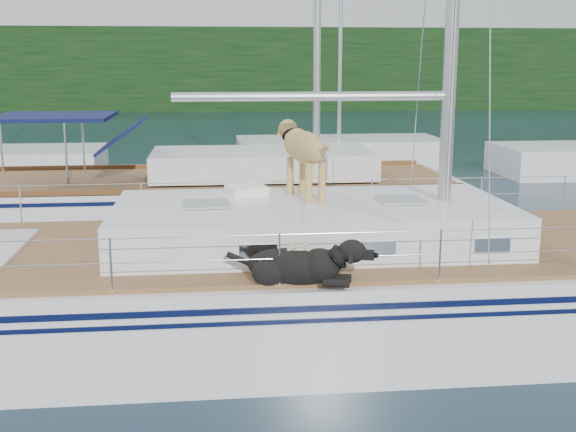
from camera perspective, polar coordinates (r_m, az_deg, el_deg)
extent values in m
plane|color=black|center=(10.00, -2.77, -9.31)|extent=(120.00, 120.00, 0.00)
cube|color=black|center=(54.30, -5.64, 11.45)|extent=(90.00, 3.00, 6.00)
cube|color=#595147|center=(55.58, -5.60, 8.99)|extent=(92.00, 1.00, 1.20)
cube|color=silver|center=(9.83, -2.80, -6.59)|extent=(12.00, 3.80, 1.40)
cube|color=olive|center=(9.62, -2.84, -2.47)|extent=(11.52, 3.50, 0.06)
cube|color=silver|center=(9.62, 1.90, -0.59)|extent=(5.20, 2.50, 0.55)
cylinder|color=silver|center=(9.39, 1.98, 9.43)|extent=(3.60, 0.12, 0.12)
cylinder|color=silver|center=(7.78, -2.15, -1.52)|extent=(10.56, 0.01, 0.01)
cylinder|color=silver|center=(11.20, -3.38, 2.71)|extent=(10.56, 0.01, 0.01)
cube|color=blue|center=(11.20, -2.73, -0.08)|extent=(0.70, 0.56, 0.05)
cube|color=white|center=(10.16, -3.29, 2.05)|extent=(0.62, 0.56, 0.13)
torus|color=beige|center=(7.88, 0.85, -2.84)|extent=(0.33, 0.14, 0.32)
cube|color=silver|center=(16.06, -6.30, 0.58)|extent=(11.00, 3.50, 1.30)
cube|color=olive|center=(15.94, -6.35, 2.87)|extent=(10.56, 3.29, 0.06)
cube|color=silver|center=(15.92, -2.05, 4.20)|extent=(4.80, 2.30, 0.55)
cube|color=#101842|center=(16.11, -18.02, 7.47)|extent=(2.40, 2.30, 0.08)
cube|color=silver|center=(25.90, 4.03, 4.93)|extent=(7.20, 3.00, 1.10)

